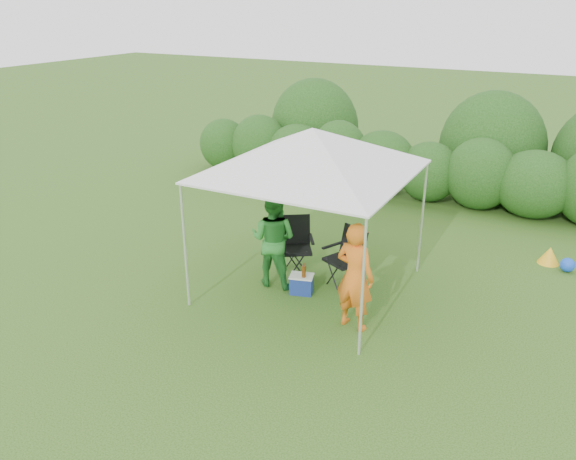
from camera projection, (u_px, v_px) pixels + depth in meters
The scene contains 10 objects.
ground at pixel (297, 299), 9.49m from camera, with size 70.00×70.00×0.00m, color #3C641F.
hedge at pixel (411, 166), 14.01m from camera, with size 12.52×1.53×1.80m.
canopy at pixel (312, 151), 8.96m from camera, with size 3.10×3.10×2.83m.
chair_right at pixel (347, 253), 9.87m from camera, with size 0.77×0.75×1.01m.
chair_left at pixel (295, 241), 10.32m from camera, with size 0.81×0.79×1.03m.
man at pixel (355, 276), 8.39m from camera, with size 0.63×0.41×1.72m, color orange.
woman at pixel (273, 239), 9.70m from camera, with size 0.83×0.65×1.71m, color #287C2D.
cooler at pixel (301, 284), 9.64m from camera, with size 0.46×0.39×0.34m.
bottle at pixel (304, 270), 9.47m from camera, with size 0.07×0.07×0.26m, color #592D0C.
lawn_toy at pixel (554, 258), 10.64m from camera, with size 0.67×0.56×0.33m.
Camera 1 is at (3.75, -7.43, 4.71)m, focal length 35.00 mm.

